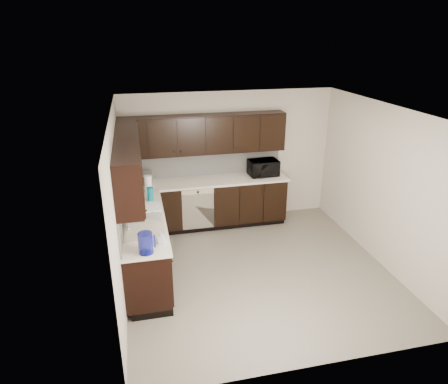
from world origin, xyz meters
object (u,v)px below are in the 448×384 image
at_px(microwave, 263,168).
at_px(blue_pitcher, 146,243).
at_px(toaster_oven, 142,179).
at_px(storage_bin, 145,213).
at_px(sink, 145,232).

relative_size(microwave, blue_pitcher, 1.98).
bearing_deg(toaster_oven, microwave, 6.15).
bearing_deg(storage_bin, microwave, 32.12).
relative_size(sink, toaster_oven, 2.32).
bearing_deg(blue_pitcher, storage_bin, 78.57).
xyz_separation_m(toaster_oven, blue_pitcher, (-0.04, -2.41, 0.03)).
distance_m(microwave, blue_pitcher, 3.34).
height_order(microwave, blue_pitcher, microwave).
bearing_deg(microwave, storage_bin, -151.41).
distance_m(sink, microwave, 2.88).
bearing_deg(storage_bin, sink, -95.45).
bearing_deg(storage_bin, blue_pitcher, -91.91).
bearing_deg(sink, storage_bin, 84.55).
relative_size(toaster_oven, blue_pitcher, 1.29).
bearing_deg(sink, microwave, 37.07).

